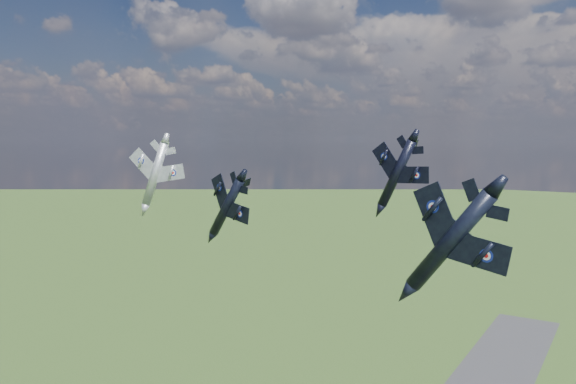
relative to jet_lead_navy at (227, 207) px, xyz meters
The scene contains 4 objects.
jet_lead_navy is the anchor object (origin of this frame).
jet_right_navy 39.35m from the jet_lead_navy, 27.35° to the right, with size 9.29×12.95×2.68m, color black, non-canonical shape.
jet_high_navy 27.04m from the jet_lead_navy, 54.49° to the left, with size 10.87×15.15×3.14m, color black, non-canonical shape.
jet_left_silver 16.51m from the jet_lead_navy, behind, with size 9.75×13.59×2.81m, color #96999F, non-canonical shape.
Camera 1 is at (41.49, -44.16, 88.81)m, focal length 35.00 mm.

